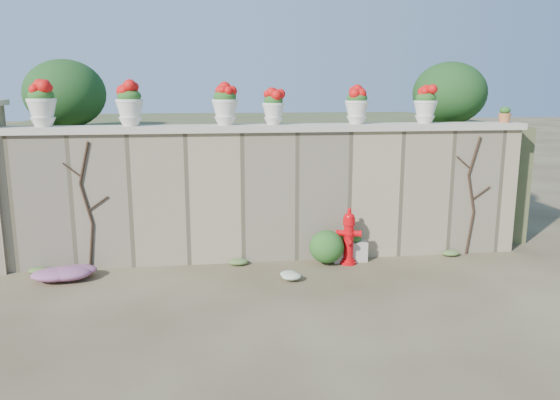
{
  "coord_description": "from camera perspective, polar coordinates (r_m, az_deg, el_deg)",
  "views": [
    {
      "loc": [
        -0.94,
        -6.44,
        2.65
      ],
      "look_at": [
        0.12,
        1.4,
        1.02
      ],
      "focal_mm": 35.0,
      "sensor_mm": 36.0,
      "label": 1
    }
  ],
  "objects": [
    {
      "name": "white_flowers",
      "position": [
        7.7,
        1.1,
        -7.79
      ],
      "size": [
        0.46,
        0.37,
        0.17
      ],
      "primitive_type": "ellipsoid",
      "color": "white",
      "rests_on": "ground"
    },
    {
      "name": "wall_cap",
      "position": [
        8.31,
        -1.22,
        7.53
      ],
      "size": [
        8.1,
        0.52,
        0.1
      ],
      "primitive_type": "cube",
      "color": "#BEB5A0",
      "rests_on": "stone_wall"
    },
    {
      "name": "urn_pot_2",
      "position": [
        8.25,
        -5.76,
        9.89
      ],
      "size": [
        0.39,
        0.39,
        0.61
      ],
      "color": "silver",
      "rests_on": "wall_cap"
    },
    {
      "name": "green_shrub",
      "position": [
        8.37,
        4.96,
        -4.51
      ],
      "size": [
        0.68,
        0.61,
        0.65
      ],
      "primitive_type": "ellipsoid",
      "color": "#1E5119",
      "rests_on": "ground"
    },
    {
      "name": "urn_pot_4",
      "position": [
        8.56,
        8.03,
        9.77
      ],
      "size": [
        0.36,
        0.36,
        0.57
      ],
      "color": "silver",
      "rests_on": "wall_cap"
    },
    {
      "name": "raised_fill",
      "position": [
        11.59,
        -2.99,
        3.48
      ],
      "size": [
        9.0,
        6.0,
        2.0
      ],
      "primitive_type": "cube",
      "color": "#384C23",
      "rests_on": "ground"
    },
    {
      "name": "back_shrub_left",
      "position": [
        9.7,
        -21.55,
        10.29
      ],
      "size": [
        1.3,
        1.3,
        1.1
      ],
      "primitive_type": "ellipsoid",
      "color": "#143814",
      "rests_on": "raised_fill"
    },
    {
      "name": "urn_pot_1",
      "position": [
        8.31,
        -15.44,
        9.59
      ],
      "size": [
        0.4,
        0.4,
        0.62
      ],
      "color": "silver",
      "rests_on": "wall_cap"
    },
    {
      "name": "magenta_clump",
      "position": [
        8.22,
        -21.22,
        -7.01
      ],
      "size": [
        0.95,
        0.63,
        0.25
      ],
      "primitive_type": "ellipsoid",
      "color": "#C627B2",
      "rests_on": "ground"
    },
    {
      "name": "planter_box",
      "position": [
        8.59,
        7.19,
        -4.96
      ],
      "size": [
        0.54,
        0.33,
        0.44
      ],
      "rotation": [
        0.0,
        0.0,
        0.03
      ],
      "color": "#BEB5A0",
      "rests_on": "ground"
    },
    {
      "name": "back_shrub_right",
      "position": [
        10.39,
        17.29,
        10.61
      ],
      "size": [
        1.3,
        1.3,
        1.1
      ],
      "primitive_type": "ellipsoid",
      "color": "#143814",
      "rests_on": "raised_fill"
    },
    {
      "name": "urn_pot_5",
      "position": [
        8.92,
        14.95,
        9.56
      ],
      "size": [
        0.36,
        0.36,
        0.57
      ],
      "color": "silver",
      "rests_on": "wall_cap"
    },
    {
      "name": "ground",
      "position": [
        7.02,
        0.55,
        -10.49
      ],
      "size": [
        80.0,
        80.0,
        0.0
      ],
      "primitive_type": "plane",
      "color": "#473823",
      "rests_on": "ground"
    },
    {
      "name": "stone_wall",
      "position": [
        8.45,
        -1.19,
        0.42
      ],
      "size": [
        8.0,
        0.4,
        2.0
      ],
      "primitive_type": "cube",
      "color": "#968664",
      "rests_on": "ground"
    },
    {
      "name": "terracotta_pot",
      "position": [
        9.51,
        22.42,
        8.17
      ],
      "size": [
        0.2,
        0.2,
        0.24
      ],
      "color": "#B76838",
      "rests_on": "wall_cap"
    },
    {
      "name": "vine_left",
      "position": [
        8.37,
        -19.5,
        -0.44
      ],
      "size": [
        0.6,
        0.04,
        1.91
      ],
      "color": "black",
      "rests_on": "ground"
    },
    {
      "name": "vine_right",
      "position": [
        9.18,
        19.42,
        0.6
      ],
      "size": [
        0.6,
        0.04,
        1.91
      ],
      "color": "black",
      "rests_on": "ground"
    },
    {
      "name": "fire_hydrant",
      "position": [
        8.35,
        7.19,
        -3.77
      ],
      "size": [
        0.38,
        0.27,
        0.87
      ],
      "rotation": [
        0.0,
        0.0,
        -0.27
      ],
      "color": "red",
      "rests_on": "ground"
    },
    {
      "name": "urn_pot_3",
      "position": [
        8.3,
        -0.7,
        9.66
      ],
      "size": [
        0.33,
        0.33,
        0.52
      ],
      "color": "silver",
      "rests_on": "wall_cap"
    },
    {
      "name": "urn_pot_0",
      "position": [
        8.56,
        -23.64,
        9.16
      ],
      "size": [
        0.41,
        0.41,
        0.64
      ],
      "color": "silver",
      "rests_on": "wall_cap"
    }
  ]
}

